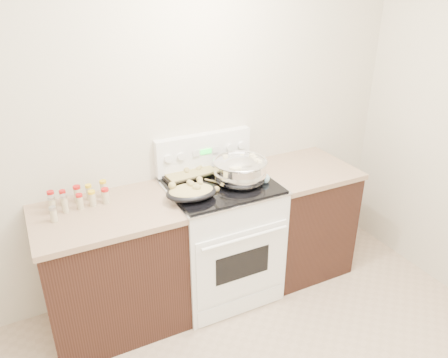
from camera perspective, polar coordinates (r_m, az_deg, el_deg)
room_shell at (r=1.54m, az=11.20°, el=1.39°), size 4.10×3.60×2.75m
counter_left at (r=3.17m, az=-14.36°, el=-11.34°), size 0.93×0.67×0.92m
counter_right at (r=3.70m, az=9.78°, el=-4.98°), size 0.73×0.67×0.92m
kitchen_range at (r=3.35m, az=-0.42°, el=-7.52°), size 0.78×0.73×1.22m
mixing_bowl at (r=3.10m, az=2.12°, el=0.99°), size 0.41×0.41×0.23m
roasting_pan at (r=2.92m, az=-4.32°, el=-1.64°), size 0.37×0.29×0.11m
baking_sheet at (r=3.28m, az=-4.70°, el=0.97°), size 0.43×0.32×0.06m
wooden_spoon at (r=3.05m, az=-0.87°, el=-1.03°), size 0.16×0.21×0.04m
blue_ladle at (r=3.16m, az=5.26°, el=0.24°), size 0.11×0.26×0.09m
spice_jars at (r=3.00m, az=-18.64°, el=-2.43°), size 0.39×0.24×0.13m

